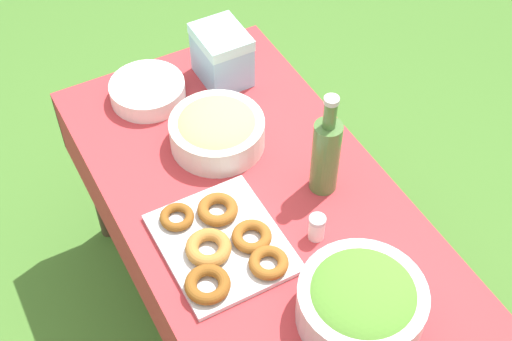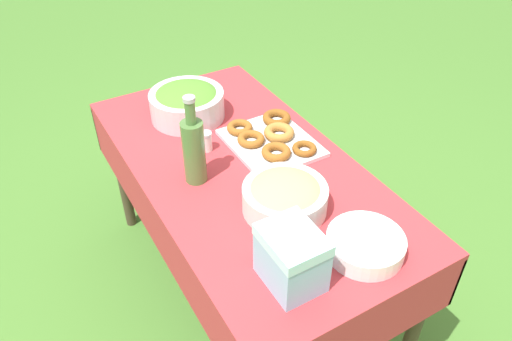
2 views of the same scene
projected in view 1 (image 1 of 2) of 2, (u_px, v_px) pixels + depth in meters
The scene contains 9 objects.
ground_plane at pixel (261, 332), 2.49m from camera, with size 14.00×14.00×0.00m, color #477A2D.
picnic_table at pixel (262, 228), 2.04m from camera, with size 1.45×0.75×0.70m.
salad_bowl at pixel (361, 302), 1.68m from camera, with size 0.31×0.31×0.13m.
pasta_bowl at pixel (218, 130), 2.08m from camera, with size 0.28×0.28×0.11m.
donut_platter at pixel (222, 244), 1.85m from camera, with size 0.38×0.33×0.05m.
plate_stack at pixel (148, 91), 2.23m from camera, with size 0.24×0.24×0.06m.
olive_oil_bottle at pixel (326, 154), 1.91m from camera, with size 0.08×0.08×0.33m.
cooler_box at pixel (222, 55), 2.25m from camera, with size 0.18×0.15×0.18m.
salt_shaker at pixel (317, 227), 1.87m from camera, with size 0.05×0.05×0.08m.
Camera 1 is at (-1.07, 0.60, 2.24)m, focal length 50.00 mm.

